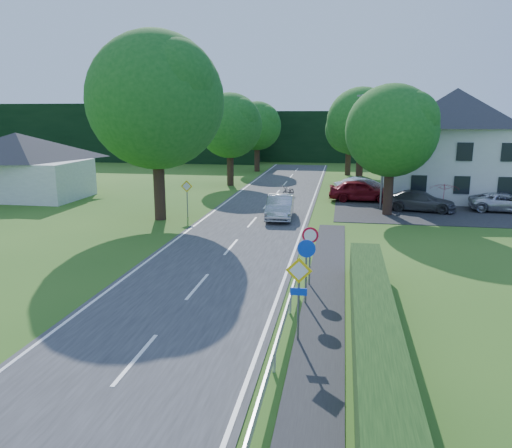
% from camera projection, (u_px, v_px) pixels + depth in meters
% --- Properties ---
extents(road, '(7.00, 80.00, 0.04)m').
position_uv_depth(road, '(239.00, 238.00, 27.27)').
color(road, '#313133').
rests_on(road, ground).
extents(parking_pad, '(14.00, 16.00, 0.04)m').
position_uv_depth(parking_pad, '(429.00, 203.00, 37.77)').
color(parking_pad, '#252427').
rests_on(parking_pad, ground).
extents(line_edge_left, '(0.12, 80.00, 0.01)m').
position_uv_depth(line_edge_left, '(182.00, 235.00, 27.81)').
color(line_edge_left, white).
rests_on(line_edge_left, road).
extents(line_edge_right, '(0.12, 80.00, 0.01)m').
position_uv_depth(line_edge_right, '(298.00, 240.00, 26.72)').
color(line_edge_right, white).
rests_on(line_edge_right, road).
extents(line_centre, '(0.12, 80.00, 0.01)m').
position_uv_depth(line_centre, '(239.00, 237.00, 27.27)').
color(line_centre, white).
rests_on(line_centre, road).
extents(tree_main, '(9.40, 9.40, 11.64)m').
position_uv_depth(tree_main, '(157.00, 127.00, 30.86)').
color(tree_main, '#195519').
rests_on(tree_main, ground).
extents(tree_left_far, '(7.00, 7.00, 8.58)m').
position_uv_depth(tree_left_far, '(230.00, 140.00, 46.42)').
color(tree_left_far, '#195519').
rests_on(tree_left_far, ground).
extents(tree_right_far, '(7.40, 7.40, 9.09)m').
position_uv_depth(tree_right_far, '(361.00, 137.00, 46.28)').
color(tree_right_far, '#195519').
rests_on(tree_right_far, ground).
extents(tree_left_back, '(6.60, 6.60, 8.07)m').
position_uv_depth(tree_left_back, '(257.00, 137.00, 57.93)').
color(tree_left_back, '#195519').
rests_on(tree_left_back, ground).
extents(tree_right_back, '(6.20, 6.20, 7.56)m').
position_uv_depth(tree_right_back, '(349.00, 141.00, 54.31)').
color(tree_right_back, '#195519').
rests_on(tree_right_back, ground).
extents(tree_right_mid, '(7.00, 7.00, 8.58)m').
position_uv_depth(tree_right_mid, '(391.00, 151.00, 32.62)').
color(tree_right_mid, '#195519').
rests_on(tree_right_mid, ground).
extents(treeline_left, '(44.00, 6.00, 8.00)m').
position_uv_depth(treeline_left, '(108.00, 132.00, 71.48)').
color(treeline_left, black).
rests_on(treeline_left, ground).
extents(treeline_right, '(30.00, 5.00, 7.00)m').
position_uv_depth(treeline_right, '(362.00, 137.00, 69.42)').
color(treeline_right, black).
rests_on(treeline_right, ground).
extents(bungalow_left, '(11.00, 6.50, 5.20)m').
position_uv_depth(bungalow_left, '(19.00, 164.00, 39.65)').
color(bungalow_left, silver).
rests_on(bungalow_left, ground).
extents(house_white, '(10.60, 8.40, 8.60)m').
position_uv_depth(house_white, '(453.00, 143.00, 39.37)').
color(house_white, silver).
rests_on(house_white, ground).
extents(streetlight, '(2.03, 0.18, 8.00)m').
position_uv_depth(streetlight, '(382.00, 146.00, 34.58)').
color(streetlight, slate).
rests_on(streetlight, ground).
extents(sign_priority_right, '(0.78, 0.09, 2.59)m').
position_uv_depth(sign_priority_right, '(299.00, 284.00, 14.61)').
color(sign_priority_right, slate).
rests_on(sign_priority_right, ground).
extents(sign_roundabout, '(0.64, 0.08, 2.37)m').
position_uv_depth(sign_roundabout, '(306.00, 259.00, 17.52)').
color(sign_roundabout, slate).
rests_on(sign_roundabout, ground).
extents(sign_speed_limit, '(0.64, 0.11, 2.37)m').
position_uv_depth(sign_speed_limit, '(310.00, 242.00, 19.42)').
color(sign_speed_limit, slate).
rests_on(sign_speed_limit, ground).
extents(sign_priority_left, '(0.78, 0.09, 2.44)m').
position_uv_depth(sign_priority_left, '(187.00, 191.00, 32.45)').
color(sign_priority_left, slate).
rests_on(sign_priority_left, ground).
extents(moving_car, '(1.85, 4.67, 1.51)m').
position_uv_depth(moving_car, '(280.00, 207.00, 32.09)').
color(moving_car, '#B6B7BB').
rests_on(moving_car, road).
extents(motorcycle, '(1.32, 2.10, 1.04)m').
position_uv_depth(motorcycle, '(288.00, 191.00, 39.92)').
color(motorcycle, black).
rests_on(motorcycle, road).
extents(parked_car_red, '(4.82, 1.98, 1.64)m').
position_uv_depth(parked_car_red, '(360.00, 191.00, 38.45)').
color(parked_car_red, maroon).
rests_on(parked_car_red, parking_pad).
extents(parked_car_silver_a, '(5.24, 2.74, 1.64)m').
position_uv_depth(parked_car_silver_a, '(366.00, 188.00, 39.89)').
color(parked_car_silver_a, silver).
rests_on(parked_car_silver_a, parking_pad).
extents(parked_car_grey, '(5.03, 2.80, 1.38)m').
position_uv_depth(parked_car_grey, '(420.00, 201.00, 34.63)').
color(parked_car_grey, '#47474B').
rests_on(parked_car_grey, parking_pad).
extents(parked_car_silver_b, '(4.79, 2.52, 1.29)m').
position_uv_depth(parked_car_silver_b, '(505.00, 202.00, 34.36)').
color(parked_car_silver_b, silver).
rests_on(parked_car_silver_b, parking_pad).
extents(parasol, '(2.06, 2.09, 1.86)m').
position_uv_depth(parasol, '(444.00, 197.00, 34.96)').
color(parasol, '#AB0D23').
rests_on(parasol, parking_pad).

